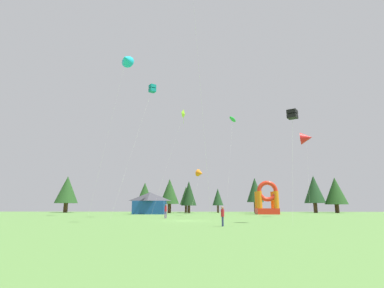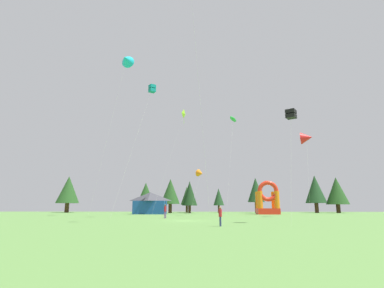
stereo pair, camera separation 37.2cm
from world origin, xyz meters
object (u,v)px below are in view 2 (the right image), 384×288
(kite_green_parafoil, at_px, (233,119))
(kite_orange_delta, at_px, (200,173))
(kite_lime_diamond, at_px, (184,115))
(festival_tent, at_px, (150,203))
(person_near_camera, at_px, (165,210))
(kite_teal_box, at_px, (152,89))
(kite_black_box, at_px, (291,114))
(kite_cyan_delta, at_px, (126,60))
(inflatable_yellow_castle, at_px, (268,202))
(person_left_edge, at_px, (220,215))
(kite_red_delta, at_px, (307,138))

(kite_green_parafoil, xyz_separation_m, kite_orange_delta, (-6.98, -11.69, -13.08))
(kite_lime_diamond, xyz_separation_m, festival_tent, (-7.37, 4.65, -17.58))
(person_near_camera, bearing_deg, kite_teal_box, -59.19)
(kite_black_box, bearing_deg, person_near_camera, 138.04)
(kite_black_box, bearing_deg, festival_tent, 120.16)
(kite_cyan_delta, height_order, kite_teal_box, kite_cyan_delta)
(kite_black_box, xyz_separation_m, festival_tent, (-20.27, 34.88, -8.25))
(kite_teal_box, height_order, inflatable_yellow_castle, kite_teal_box)
(kite_teal_box, relative_size, inflatable_yellow_castle, 2.97)
(kite_green_parafoil, height_order, person_near_camera, kite_green_parafoil)
(kite_cyan_delta, distance_m, festival_tent, 28.93)
(kite_cyan_delta, relative_size, person_near_camera, 15.70)
(kite_green_parafoil, bearing_deg, kite_orange_delta, -120.86)
(person_left_edge, bearing_deg, kite_lime_diamond, -150.72)
(kite_cyan_delta, relative_size, kite_red_delta, 2.21)
(kite_orange_delta, bearing_deg, kite_cyan_delta, -165.67)
(kite_cyan_delta, relative_size, festival_tent, 4.43)
(festival_tent, bearing_deg, person_near_camera, -74.39)
(kite_green_parafoil, height_order, kite_teal_box, kite_green_parafoil)
(kite_lime_diamond, relative_size, kite_teal_box, 1.04)
(kite_green_parafoil, xyz_separation_m, kite_teal_box, (-14.04, -21.59, -1.18))
(festival_tent, bearing_deg, kite_red_delta, -32.13)
(kite_red_delta, bearing_deg, kite_teal_box, -171.85)
(kite_black_box, bearing_deg, inflatable_yellow_castle, 83.75)
(kite_teal_box, bearing_deg, kite_lime_diamond, 76.86)
(kite_lime_diamond, bearing_deg, festival_tent, 147.73)
(kite_green_parafoil, relative_size, inflatable_yellow_castle, 3.16)
(kite_cyan_delta, distance_m, person_near_camera, 28.92)
(kite_red_delta, height_order, festival_tent, kite_red_delta)
(kite_cyan_delta, xyz_separation_m, inflatable_yellow_castle, (26.47, 13.55, -24.94))
(person_near_camera, bearing_deg, kite_lime_diamond, -119.74)
(person_near_camera, bearing_deg, kite_black_box, 112.04)
(person_near_camera, bearing_deg, kite_green_parafoil, -142.26)
(person_left_edge, bearing_deg, kite_black_box, 140.96)
(kite_black_box, relative_size, inflatable_yellow_castle, 1.64)
(kite_cyan_delta, xyz_separation_m, kite_red_delta, (29.77, -3.15, -15.46))
(kite_orange_delta, relative_size, person_left_edge, 5.16)
(inflatable_yellow_castle, bearing_deg, kite_orange_delta, -142.59)
(kite_red_delta, bearing_deg, inflatable_yellow_castle, 101.17)
(inflatable_yellow_castle, bearing_deg, person_left_edge, -105.93)
(kite_red_delta, distance_m, kite_teal_box, 24.98)
(kite_red_delta, height_order, inflatable_yellow_castle, kite_red_delta)
(kite_black_box, height_order, inflatable_yellow_castle, kite_black_box)
(kite_teal_box, xyz_separation_m, person_near_camera, (2.56, -1.68, -18.06))
(kite_lime_diamond, distance_m, kite_teal_box, 16.35)
(kite_teal_box, bearing_deg, inflatable_yellow_castle, 44.59)
(kite_red_delta, xyz_separation_m, kite_orange_delta, (-16.63, 6.51, -4.72))
(kite_black_box, height_order, person_near_camera, kite_black_box)
(kite_cyan_delta, distance_m, kite_red_delta, 33.69)
(kite_black_box, distance_m, kite_green_parafoil, 37.32)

